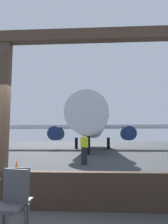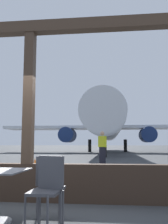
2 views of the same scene
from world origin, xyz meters
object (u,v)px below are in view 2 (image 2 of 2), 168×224
at_px(airplane, 107,125).
at_px(ground_crew_worker, 102,148).
at_px(traffic_cone, 35,169).
at_px(cafe_chair_aisle_right, 47,185).
at_px(cafe_chair_window_left, 49,182).

bearing_deg(airplane, ground_crew_worker, -89.59).
bearing_deg(traffic_cone, cafe_chair_aisle_right, -70.69).
distance_m(cafe_chair_window_left, cafe_chair_aisle_right, 0.35).
bearing_deg(airplane, cafe_chair_window_left, -90.64).
height_order(cafe_chair_aisle_right, ground_crew_worker, ground_crew_worker).
height_order(ground_crew_worker, traffic_cone, ground_crew_worker).
relative_size(cafe_chair_window_left, cafe_chair_aisle_right, 0.98).
bearing_deg(traffic_cone, ground_crew_worker, 68.97).
height_order(cafe_chair_window_left, airplane, airplane).
xyz_separation_m(cafe_chair_aisle_right, airplane, (0.26, 28.95, 2.93)).
xyz_separation_m(cafe_chair_aisle_right, ground_crew_worker, (0.40, 9.39, 0.34)).
height_order(cafe_chair_aisle_right, airplane, airplane).
xyz_separation_m(cafe_chair_window_left, airplane, (0.32, 28.61, 2.95)).
relative_size(cafe_chair_aisle_right, traffic_cone, 1.41).
bearing_deg(traffic_cone, airplane, 85.83).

